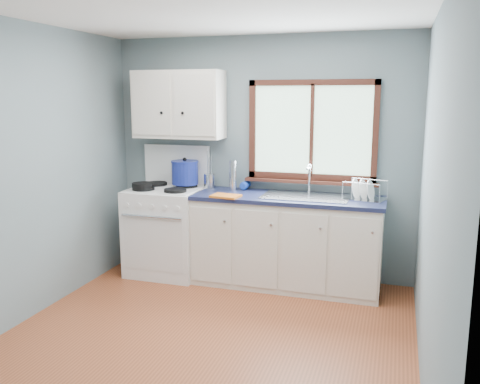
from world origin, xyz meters
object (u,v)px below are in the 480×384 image
(gas_range, at_px, (167,228))
(base_cabinets, at_px, (286,246))
(utensil_crock, at_px, (210,181))
(dish_rack, at_px, (364,194))
(sink, at_px, (305,203))
(stockpot, at_px, (185,172))
(skillet, at_px, (143,185))
(thermos, at_px, (233,176))

(gas_range, height_order, base_cabinets, gas_range)
(base_cabinets, xyz_separation_m, utensil_crock, (-0.88, 0.18, 0.59))
(gas_range, bearing_deg, dish_rack, 1.74)
(base_cabinets, distance_m, dish_rack, 0.92)
(sink, distance_m, stockpot, 1.35)
(gas_range, height_order, dish_rack, gas_range)
(sink, bearing_deg, utensil_crock, 170.62)
(base_cabinets, xyz_separation_m, dish_rack, (0.73, 0.04, 0.56))
(utensil_crock, bearing_deg, skillet, -149.75)
(gas_range, xyz_separation_m, dish_rack, (2.04, 0.06, 0.48))
(base_cabinets, height_order, sink, sink)
(sink, height_order, thermos, thermos)
(sink, relative_size, thermos, 2.68)
(gas_range, height_order, stockpot, gas_range)
(sink, distance_m, dish_rack, 0.56)
(sink, bearing_deg, skillet, -173.92)
(base_cabinets, relative_size, thermos, 5.90)
(stockpot, bearing_deg, thermos, -0.54)
(sink, height_order, dish_rack, sink)
(base_cabinets, height_order, stockpot, stockpot)
(gas_range, relative_size, utensil_crock, 3.46)
(skillet, bearing_deg, base_cabinets, 0.61)
(sink, xyz_separation_m, utensil_crock, (-1.06, 0.18, 0.14))
(stockpot, distance_m, thermos, 0.54)
(sink, bearing_deg, base_cabinets, 179.87)
(sink, bearing_deg, gas_range, -179.29)
(base_cabinets, bearing_deg, skillet, -173.18)
(sink, relative_size, utensil_crock, 2.14)
(stockpot, height_order, thermos, stockpot)
(base_cabinets, bearing_deg, utensil_crock, 168.78)
(sink, distance_m, skillet, 1.68)
(utensil_crock, relative_size, thermos, 1.25)
(stockpot, bearing_deg, sink, -5.26)
(gas_range, xyz_separation_m, base_cabinets, (1.31, 0.02, -0.08))
(sink, distance_m, thermos, 0.82)
(gas_range, height_order, thermos, gas_range)
(utensil_crock, xyz_separation_m, thermos, (0.28, -0.06, 0.08))
(base_cabinets, bearing_deg, gas_range, -179.18)
(thermos, height_order, dish_rack, thermos)
(dish_rack, bearing_deg, sink, -161.56)
(thermos, distance_m, dish_rack, 1.34)
(sink, relative_size, skillet, 2.46)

